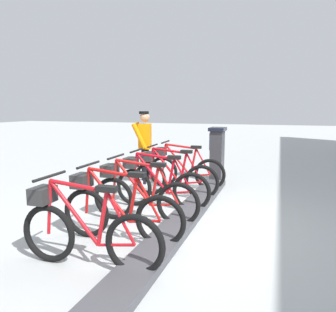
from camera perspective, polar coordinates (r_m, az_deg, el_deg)
name	(u,v)px	position (r m, az deg, el deg)	size (l,w,h in m)	color
ground_plane	(183,222)	(5.06, 2.70, -11.60)	(60.00, 60.00, 0.00)	#ADB1B0
dock_rail_base	(183,219)	(5.04, 2.70, -11.07)	(0.44, 5.32, 0.10)	#47474C
payment_kiosk	(217,153)	(7.76, 8.66, 0.49)	(0.36, 0.52, 1.28)	#38383D
bike_docked_0	(183,169)	(7.02, 2.59, -2.24)	(1.72, 0.54, 1.02)	black
bike_docked_1	(172,175)	(6.31, 0.64, -3.45)	(1.72, 0.54, 1.02)	black
bike_docked_2	(158,184)	(5.62, -1.81, -4.95)	(1.72, 0.54, 1.02)	black
bike_docked_3	(140,195)	(4.95, -4.95, -6.86)	(1.72, 0.54, 1.02)	black
bike_docked_4	(117,209)	(4.30, -9.08, -9.32)	(1.72, 0.54, 1.02)	black
bike_docked_5	(83,230)	(3.70, -14.73, -12.54)	(1.72, 0.54, 1.02)	black
worker_near_rack	(145,145)	(7.37, -4.15, 2.03)	(0.52, 0.69, 1.66)	white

